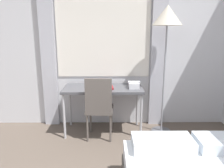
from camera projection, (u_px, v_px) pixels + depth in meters
The scene contains 6 objects.
wall_back_with_window at pixel (109, 46), 3.63m from camera, with size 5.04×0.13×2.70m.
desk at pixel (103, 91), 3.43m from camera, with size 1.23×0.58×0.74m.
desk_chair at pixel (99, 105), 3.21m from camera, with size 0.42×0.42×0.96m.
standing_lamp at pixel (167, 23), 3.15m from camera, with size 0.44×0.44×1.97m.
telephone at pixel (134, 85), 3.37m from camera, with size 0.18×0.18×0.11m.
book at pixel (106, 87), 3.37m from camera, with size 0.22×0.23×0.02m.
Camera 1 is at (0.02, -0.93, 1.59)m, focal length 35.00 mm.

